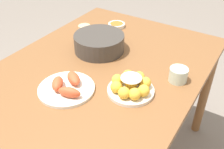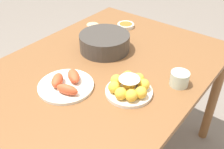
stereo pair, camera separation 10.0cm
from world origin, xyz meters
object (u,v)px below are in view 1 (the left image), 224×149
Objects in this scene: cake_plate at (131,86)px; serving_bowl at (99,42)px; dining_table at (96,86)px; cup_near at (178,75)px; cup_far at (85,30)px; seafood_platter at (67,87)px; sauce_bowl at (117,25)px.

serving_bowl reaches higher than cake_plate.
cup_near reaches higher than dining_table.
cup_far is at bearing 44.15° from dining_table.
dining_table is at bearing -135.85° from cup_far.
seafood_platter and cup_far have the same top height.
serving_bowl reaches higher than dining_table.
cup_far is (0.30, 0.29, 0.12)m from dining_table.
serving_bowl is 1.08× the size of seafood_platter.
seafood_platter is (-0.14, 0.25, -0.01)m from cake_plate.
serving_bowl reaches higher than sauce_bowl.
cup_far is (0.11, 0.19, -0.02)m from serving_bowl.
sauce_bowl is at bearing 57.49° from cup_near.
cake_plate is 0.24m from cup_near.
seafood_platter is at bearing -167.13° from sauce_bowl.
cake_plate is at bearing -125.19° from serving_bowl.
cup_far is at bearing 77.32° from cup_near.
cake_plate is 2.45× the size of cup_near.
cake_plate reaches higher than cup_far.
dining_table is at bearing -151.17° from serving_bowl.
cake_plate is 2.85× the size of cup_far.
cup_near is (-0.04, -0.48, -0.02)m from serving_bowl.
cake_plate is 0.41m from serving_bowl.
cup_far is (0.15, 0.66, -0.00)m from cup_near.
cup_near is at bearing -68.29° from dining_table.
serving_bowl is at bearing 28.83° from dining_table.
serving_bowl is at bearing -120.67° from cup_far.
serving_bowl is at bearing 11.92° from seafood_platter.
cup_near is (0.15, -0.37, 0.13)m from dining_table.
dining_table is 16.42× the size of cup_near.
seafood_platter is at bearing 172.71° from dining_table.
cup_far reaches higher than sauce_bowl.
cup_far reaches higher than dining_table.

